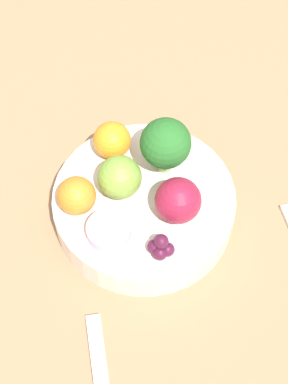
{
  "coord_description": "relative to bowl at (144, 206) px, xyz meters",
  "views": [
    {
      "loc": [
        -0.39,
        -0.04,
        0.7
      ],
      "look_at": [
        0.0,
        0.0,
        0.07
      ],
      "focal_mm": 60.0,
      "sensor_mm": 36.0,
      "label": 1
    }
  ],
  "objects": [
    {
      "name": "small_cup",
      "position": [
        -0.05,
        0.03,
        0.03
      ],
      "size": [
        0.05,
        0.05,
        0.02
      ],
      "color": "#EA9EC6",
      "rests_on": "bowl"
    },
    {
      "name": "table_surface",
      "position": [
        0.0,
        0.0,
        -0.03
      ],
      "size": [
        1.2,
        1.2,
        0.02
      ],
      "color": "#936D4C",
      "rests_on": "ground_plane"
    },
    {
      "name": "ground_plane",
      "position": [
        0.0,
        0.0,
        -0.04
      ],
      "size": [
        6.0,
        6.0,
        0.0
      ],
      "primitive_type": "plane",
      "color": "gray"
    },
    {
      "name": "apple_green",
      "position": [
        -0.02,
        -0.04,
        0.05
      ],
      "size": [
        0.05,
        0.05,
        0.05
      ],
      "color": "maroon",
      "rests_on": "bowl"
    },
    {
      "name": "broccoli",
      "position": [
        0.04,
        -0.02,
        0.07
      ],
      "size": [
        0.06,
        0.06,
        0.08
      ],
      "color": "#8CB76B",
      "rests_on": "bowl"
    },
    {
      "name": "apple_red",
      "position": [
        0.01,
        0.03,
        0.05
      ],
      "size": [
        0.05,
        0.05,
        0.05
      ],
      "color": "olive",
      "rests_on": "bowl"
    },
    {
      "name": "bowl",
      "position": [
        0.0,
        0.0,
        0.0
      ],
      "size": [
        0.22,
        0.22,
        0.04
      ],
      "color": "silver",
      "rests_on": "table_surface"
    },
    {
      "name": "grape_cluster",
      "position": [
        -0.07,
        -0.03,
        0.03
      ],
      "size": [
        0.03,
        0.03,
        0.03
      ],
      "color": "#47142D",
      "rests_on": "bowl"
    },
    {
      "name": "orange_front",
      "position": [
        -0.02,
        0.07,
        0.04
      ],
      "size": [
        0.04,
        0.04,
        0.04
      ],
      "color": "orange",
      "rests_on": "bowl"
    },
    {
      "name": "orange_back",
      "position": [
        0.06,
        0.04,
        0.04
      ],
      "size": [
        0.05,
        0.05,
        0.05
      ],
      "color": "orange",
      "rests_on": "bowl"
    },
    {
      "name": "spoon",
      "position": [
        -0.18,
        0.03,
        -0.02
      ],
      "size": [
        0.08,
        0.04,
        0.01
      ],
      "color": "silver",
      "rests_on": "table_surface"
    }
  ]
}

